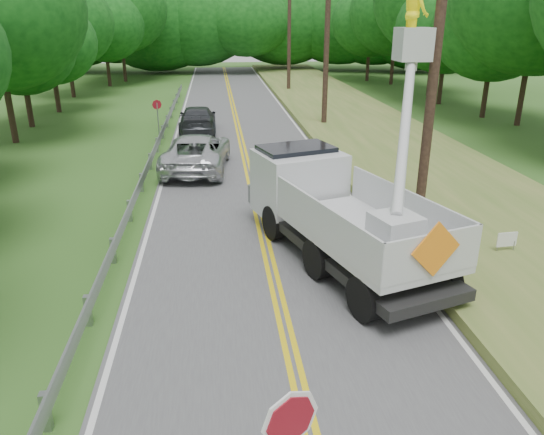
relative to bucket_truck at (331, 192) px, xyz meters
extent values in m
cube|color=#4E4E51|center=(-1.79, 6.48, -1.58)|extent=(7.20, 96.00, 0.02)
cube|color=yellow|center=(-1.89, 6.48, -1.57)|extent=(0.12, 96.00, 0.00)
cube|color=yellow|center=(-1.69, 6.48, -1.57)|extent=(0.12, 96.00, 0.00)
cube|color=silver|center=(-5.24, 6.48, -1.57)|extent=(0.12, 96.00, 0.00)
cube|color=silver|center=(1.66, 6.48, -1.57)|extent=(0.12, 96.00, 0.00)
cube|color=gray|center=(-5.89, -6.52, -1.24)|extent=(0.12, 0.14, 0.70)
cube|color=gray|center=(-5.89, -3.52, -1.24)|extent=(0.12, 0.14, 0.70)
cube|color=gray|center=(-5.89, -0.52, -1.24)|extent=(0.12, 0.14, 0.70)
cube|color=gray|center=(-5.89, 2.48, -1.24)|extent=(0.12, 0.14, 0.70)
cube|color=gray|center=(-5.89, 5.48, -1.24)|extent=(0.12, 0.14, 0.70)
cube|color=gray|center=(-5.89, 8.48, -1.24)|extent=(0.12, 0.14, 0.70)
cube|color=gray|center=(-5.89, 11.48, -1.24)|extent=(0.12, 0.14, 0.70)
cube|color=gray|center=(-5.89, 14.48, -1.24)|extent=(0.12, 0.14, 0.70)
cube|color=gray|center=(-5.89, 17.48, -1.24)|extent=(0.12, 0.14, 0.70)
cube|color=gray|center=(-5.89, 20.48, -1.24)|extent=(0.12, 0.14, 0.70)
cube|color=gray|center=(-5.89, 23.48, -1.24)|extent=(0.12, 0.14, 0.70)
cube|color=gray|center=(-5.89, 26.48, -1.24)|extent=(0.12, 0.14, 0.70)
cube|color=gray|center=(-5.89, 29.48, -1.24)|extent=(0.12, 0.14, 0.70)
cube|color=gray|center=(-5.79, 7.48, -0.99)|extent=(0.05, 48.00, 0.34)
cylinder|color=black|center=(3.21, 1.48, 3.41)|extent=(0.30, 0.30, 10.00)
cylinder|color=black|center=(3.21, 16.48, 3.41)|extent=(0.30, 0.30, 10.00)
cylinder|color=black|center=(3.21, 31.48, 3.41)|extent=(0.30, 0.30, 10.00)
cube|color=#4D6E2B|center=(5.31, 6.48, -1.44)|extent=(7.00, 96.00, 0.30)
cylinder|color=#332319|center=(-13.35, 14.34, 0.27)|extent=(0.32, 0.32, 3.72)
cylinder|color=#332319|center=(-13.81, 18.46, -0.27)|extent=(0.32, 0.32, 2.64)
ellipsoid|color=#0D4110|center=(-13.81, 18.46, 2.96)|extent=(6.16, 6.16, 5.42)
cylinder|color=#332319|center=(-13.58, 23.44, -0.29)|extent=(0.32, 0.32, 2.60)
ellipsoid|color=#0D4110|center=(-13.58, 23.44, 2.88)|extent=(6.06, 6.06, 5.33)
cylinder|color=#332319|center=(-14.28, 30.45, 0.02)|extent=(0.32, 0.32, 3.22)
ellipsoid|color=#0D4110|center=(-14.28, 30.45, 3.96)|extent=(7.52, 7.52, 6.62)
cylinder|color=#332319|center=(-12.65, 37.23, -0.05)|extent=(0.32, 0.32, 3.08)
ellipsoid|color=#0D4110|center=(-12.65, 37.23, 3.72)|extent=(7.19, 7.19, 6.33)
cylinder|color=#332319|center=(-11.74, 40.65, 0.35)|extent=(0.32, 0.32, 3.89)
ellipsoid|color=#0D4110|center=(-11.74, 40.65, 5.11)|extent=(9.07, 9.07, 7.98)
cylinder|color=#332319|center=(14.77, 15.81, 0.45)|extent=(0.32, 0.32, 4.09)
cylinder|color=#332319|center=(13.95, 18.50, 0.01)|extent=(0.32, 0.32, 3.21)
ellipsoid|color=#0D4110|center=(13.95, 18.50, 3.93)|extent=(7.48, 7.48, 6.58)
cylinder|color=#332319|center=(13.36, 23.99, -0.05)|extent=(0.32, 0.32, 3.09)
ellipsoid|color=#0D4110|center=(13.36, 23.99, 3.72)|extent=(7.20, 7.20, 6.34)
cylinder|color=#332319|center=(14.36, 28.55, 0.54)|extent=(0.32, 0.32, 4.25)
cylinder|color=#332319|center=(13.57, 35.69, 0.24)|extent=(0.32, 0.32, 3.67)
ellipsoid|color=#0D4110|center=(13.57, 35.69, 4.73)|extent=(8.55, 8.55, 7.53)
cylinder|color=#332319|center=(12.12, 38.79, 0.03)|extent=(0.32, 0.32, 3.24)
ellipsoid|color=#0D4110|center=(12.12, 38.79, 3.99)|extent=(7.56, 7.56, 6.66)
ellipsoid|color=#0D4110|center=(-22.80, 47.74, 3.91)|extent=(10.90, 8.17, 8.17)
ellipsoid|color=#0D4110|center=(-18.83, 50.42, 3.91)|extent=(13.38, 10.03, 10.03)
ellipsoid|color=#0D4110|center=(-13.94, 49.76, 3.91)|extent=(11.99, 8.99, 8.99)
ellipsoid|color=#0D4110|center=(-9.12, 48.88, 3.91)|extent=(14.20, 10.65, 10.65)
ellipsoid|color=#0D4110|center=(-4.78, 48.62, 3.91)|extent=(12.83, 9.62, 9.62)
ellipsoid|color=#0D4110|center=(0.67, 46.88, 3.91)|extent=(9.91, 7.43, 7.43)
ellipsoid|color=#0D4110|center=(5.27, 50.27, 3.91)|extent=(13.12, 9.84, 9.84)
ellipsoid|color=#0D4110|center=(11.72, 49.46, 3.91)|extent=(12.91, 9.68, 9.68)
ellipsoid|color=#0D4110|center=(15.64, 48.56, 3.91)|extent=(12.98, 9.73, 9.73)
ellipsoid|color=#0D4110|center=(20.34, 46.55, 3.91)|extent=(14.12, 10.59, 10.59)
cylinder|color=maroon|center=(-2.46, -9.32, 0.81)|extent=(0.61, 0.32, 0.67)
cylinder|color=black|center=(-0.09, -3.96, -1.06)|extent=(0.61, 1.06, 1.01)
cylinder|color=black|center=(1.92, -3.32, -1.06)|extent=(0.61, 1.06, 1.01)
cylinder|color=black|center=(-0.72, -1.95, -1.06)|extent=(0.61, 1.06, 1.01)
cylinder|color=black|center=(1.28, -1.32, -1.06)|extent=(0.61, 1.06, 1.01)
cylinder|color=black|center=(-1.52, 0.55, -1.06)|extent=(0.61, 1.06, 1.01)
cylinder|color=black|center=(0.49, 1.19, -1.06)|extent=(0.61, 1.06, 1.01)
cube|color=black|center=(0.18, -1.33, -0.99)|extent=(4.14, 7.09, 0.26)
cube|color=#B9BCBE|center=(0.41, -2.04, -0.46)|extent=(3.77, 5.34, 0.23)
cube|color=#B9BCBE|center=(-0.73, -2.39, 0.06)|extent=(1.52, 4.63, 0.95)
cube|color=#B9BCBE|center=(1.54, -1.68, 0.06)|extent=(1.52, 4.63, 0.95)
cube|color=#B9BCBE|center=(1.13, -4.32, 0.06)|extent=(2.33, 0.79, 0.95)
cube|color=#B9BCBE|center=(-0.67, 1.37, -0.15)|extent=(2.86, 2.62, 1.89)
cube|color=black|center=(-0.74, 1.57, 0.53)|extent=(2.42, 1.94, 0.79)
cube|color=#B9BCBE|center=(0.76, -3.14, 0.06)|extent=(1.19, 1.19, 0.84)
cube|color=#B9BCBE|center=(2.51, 1.48, 3.78)|extent=(0.89, 0.89, 0.89)
imported|color=#FFF711|center=(2.51, 1.48, 4.60)|extent=(0.62, 0.80, 1.65)
cube|color=orange|center=(1.15, -4.39, 0.22)|extent=(1.15, 0.40, 1.19)
imported|color=silver|center=(-3.92, 8.22, -0.81)|extent=(3.05, 5.66, 1.51)
imported|color=#33363A|center=(-4.06, 15.89, -0.86)|extent=(2.00, 4.90, 1.42)
cylinder|color=gray|center=(-5.91, 12.88, -0.52)|extent=(0.06, 0.06, 2.13)
cylinder|color=maroon|center=(-5.91, 12.88, 0.45)|extent=(0.44, 0.25, 0.48)
cube|color=white|center=(4.43, -1.53, -0.97)|extent=(0.57, 0.07, 0.40)
cylinder|color=gray|center=(4.20, -1.53, -1.31)|extent=(0.02, 0.02, 0.57)
cylinder|color=gray|center=(4.66, -1.53, -1.31)|extent=(0.02, 0.02, 0.57)
camera|label=1|loc=(-3.08, -13.35, 4.54)|focal=34.42mm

